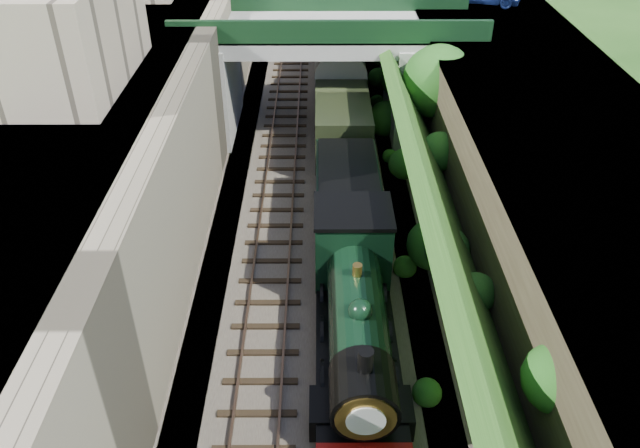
# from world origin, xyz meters

# --- Properties ---
(trackbed) EXTENTS (10.00, 90.00, 0.20)m
(trackbed) POSITION_xyz_m (0.00, 20.00, 0.10)
(trackbed) COLOR #473F38
(trackbed) RESTS_ON ground
(retaining_wall) EXTENTS (1.00, 90.00, 7.00)m
(retaining_wall) POSITION_xyz_m (-5.50, 20.00, 3.50)
(retaining_wall) COLOR #756B56
(retaining_wall) RESTS_ON ground
(street_plateau_left) EXTENTS (6.00, 90.00, 7.00)m
(street_plateau_left) POSITION_xyz_m (-9.00, 20.00, 3.50)
(street_plateau_left) COLOR #262628
(street_plateau_left) RESTS_ON ground
(street_plateau_right) EXTENTS (8.00, 90.00, 6.25)m
(street_plateau_right) POSITION_xyz_m (9.50, 20.00, 3.12)
(street_plateau_right) COLOR #262628
(street_plateau_right) RESTS_ON ground
(embankment_slope) EXTENTS (4.23, 91.52, 6.36)m
(embankment_slope) POSITION_xyz_m (5.00, 20.09, 2.76)
(embankment_slope) COLOR #1E4714
(embankment_slope) RESTS_ON ground
(track_left) EXTENTS (2.50, 90.00, 0.20)m
(track_left) POSITION_xyz_m (-2.00, 20.00, 0.25)
(track_left) COLOR black
(track_left) RESTS_ON trackbed
(track_right) EXTENTS (2.50, 90.00, 0.20)m
(track_right) POSITION_xyz_m (1.20, 20.00, 0.25)
(track_right) COLOR black
(track_right) RESTS_ON trackbed
(road_bridge) EXTENTS (16.00, 6.40, 7.25)m
(road_bridge) POSITION_xyz_m (0.94, 24.00, 4.08)
(road_bridge) COLOR gray
(road_bridge) RESTS_ON ground
(building_near) EXTENTS (4.00, 8.00, 4.00)m
(building_near) POSITION_xyz_m (-9.50, 14.00, 9.00)
(building_near) COLOR gray
(building_near) RESTS_ON street_plateau_left
(tree) EXTENTS (3.60, 3.80, 6.60)m
(tree) POSITION_xyz_m (5.91, 19.56, 4.65)
(tree) COLOR black
(tree) RESTS_ON ground
(locomotive) EXTENTS (3.10, 10.23, 3.83)m
(locomotive) POSITION_xyz_m (1.20, 6.26, 1.89)
(locomotive) COLOR black
(locomotive) RESTS_ON trackbed
(tender) EXTENTS (2.70, 6.00, 3.05)m
(tender) POSITION_xyz_m (1.20, 13.62, 1.62)
(tender) COLOR black
(tender) RESTS_ON trackbed
(coach_front) EXTENTS (2.90, 18.00, 3.70)m
(coach_front) POSITION_xyz_m (1.20, 26.22, 2.05)
(coach_front) COLOR black
(coach_front) RESTS_ON trackbed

